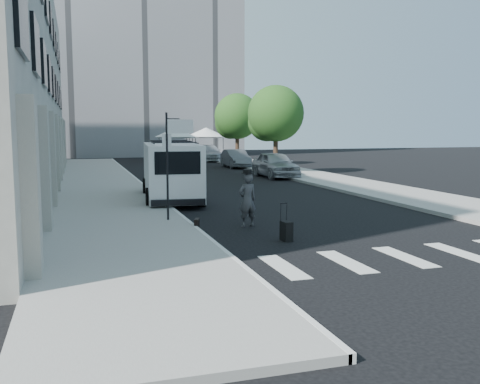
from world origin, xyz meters
TOP-DOWN VIEW (x-y plane):
  - ground at (0.00, 0.00)m, footprint 120.00×120.00m
  - sidewalk_left at (-4.25, 16.00)m, footprint 4.50×48.00m
  - sidewalk_right at (9.00, 20.00)m, footprint 4.00×56.00m
  - building_far at (2.00, 50.00)m, footprint 22.00×12.00m
  - sign_pole at (-2.36, 3.20)m, footprint 1.03×0.07m
  - tree_near at (7.50, 20.15)m, footprint 3.80×3.83m
  - tree_far at (7.50, 29.15)m, footprint 3.80×3.83m
  - tent_left at (4.00, 38.00)m, footprint 4.00×4.00m
  - tent_right at (7.20, 38.50)m, footprint 4.00×4.00m
  - businessman at (-0.25, 2.00)m, footprint 0.70×0.53m
  - briefcase at (-1.90, 2.00)m, footprint 0.26×0.45m
  - suitcase at (0.13, -0.39)m, footprint 0.28×0.40m
  - cargo_van at (-1.48, 8.98)m, footprint 2.79×6.77m
  - parked_car_a at (6.80, 17.93)m, footprint 2.02×4.89m
  - parked_car_b at (6.80, 26.78)m, footprint 1.63×4.42m
  - parked_car_c at (6.80, 35.88)m, footprint 2.38×5.39m

SIDE VIEW (x-z plane):
  - ground at x=0.00m, z-range 0.00..0.00m
  - sidewalk_left at x=-4.25m, z-range 0.00..0.15m
  - sidewalk_right at x=9.00m, z-range 0.00..0.15m
  - briefcase at x=-1.90m, z-range 0.00..0.34m
  - suitcase at x=0.13m, z-range -0.25..0.82m
  - parked_car_b at x=6.80m, z-range 0.00..1.44m
  - parked_car_c at x=6.80m, z-range 0.00..1.54m
  - parked_car_a at x=6.80m, z-range 0.00..1.66m
  - businessman at x=-0.25m, z-range 0.00..1.72m
  - cargo_van at x=-1.48m, z-range 0.04..2.51m
  - sign_pole at x=-2.36m, z-range 0.90..4.40m
  - tent_left at x=4.00m, z-range 1.11..4.31m
  - tent_right at x=7.20m, z-range 1.11..4.31m
  - tree_near at x=7.50m, z-range 0.96..6.99m
  - tree_far at x=7.50m, z-range 0.96..6.99m
  - building_far at x=2.00m, z-range 0.00..25.00m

